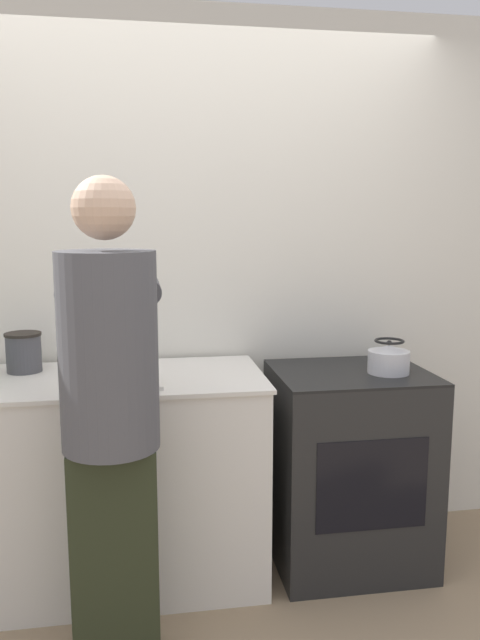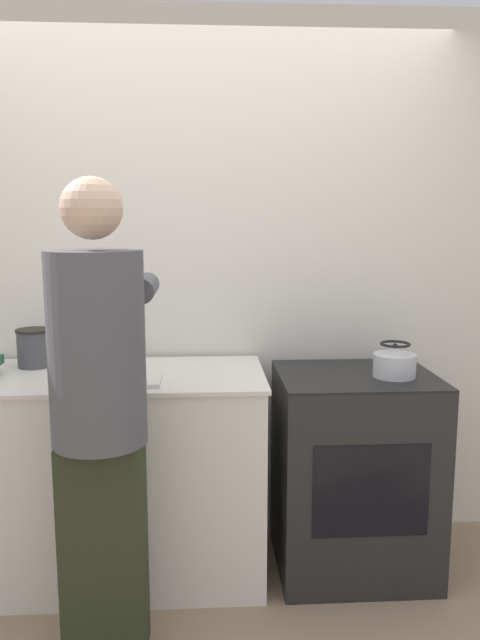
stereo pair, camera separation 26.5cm
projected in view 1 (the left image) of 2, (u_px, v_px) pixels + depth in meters
ground_plane at (199, 611)px, 2.59m from camera, size 12.00×12.00×0.00m
wall_back at (182, 284)px, 3.06m from camera, size 8.00×0.05×2.60m
counter at (103, 480)px, 2.76m from camera, size 1.42×0.65×0.94m
oven at (349, 467)px, 2.92m from camera, size 0.70×0.60×0.93m
person at (111, 409)px, 2.18m from camera, size 0.38×0.62×1.76m
cutting_board at (120, 384)px, 2.54m from camera, size 0.34×0.20×0.02m
knife at (113, 381)px, 2.54m from camera, size 0.24×0.04×0.01m
kettle at (389, 359)px, 2.81m from camera, size 0.19×0.19×0.15m
bowl_prep at (94, 365)px, 2.78m from camera, size 0.13×0.13×0.06m
canister_jar at (24, 352)px, 2.77m from camera, size 0.16×0.16×0.18m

